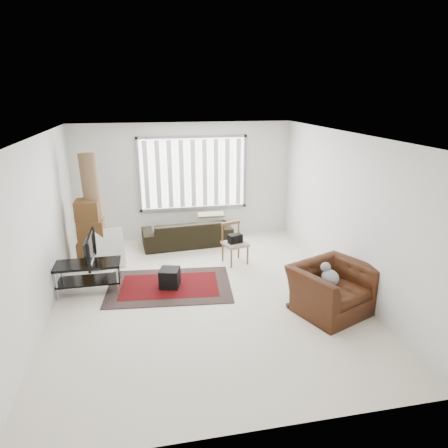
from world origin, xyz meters
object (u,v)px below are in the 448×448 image
(moving_boxes, at_px, (91,235))
(armchair, at_px, (332,286))
(side_chair, at_px, (235,241))
(sofa, at_px, (187,229))
(tv_stand, at_px, (88,271))

(moving_boxes, distance_m, armchair, 4.74)
(side_chair, bearing_deg, armchair, -79.36)
(sofa, distance_m, side_chair, 1.47)
(armchair, bearing_deg, moving_boxes, 123.15)
(moving_boxes, distance_m, sofa, 2.12)
(sofa, relative_size, side_chair, 2.41)
(side_chair, bearing_deg, moving_boxes, 153.54)
(sofa, bearing_deg, moving_boxes, 14.48)
(moving_boxes, xyz_separation_m, armchair, (3.92, -2.67, -0.18))
(tv_stand, bearing_deg, moving_boxes, 93.23)
(side_chair, height_order, armchair, armchair)
(sofa, bearing_deg, armchair, 115.26)
(moving_boxes, height_order, armchair, moving_boxes)
(moving_boxes, bearing_deg, tv_stand, -86.77)
(side_chair, distance_m, armchair, 2.41)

